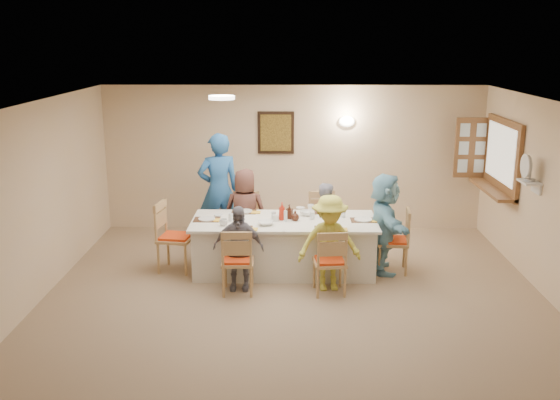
{
  "coord_description": "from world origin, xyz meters",
  "views": [
    {
      "loc": [
        -0.08,
        -7.08,
        3.25
      ],
      "look_at": [
        -0.2,
        1.4,
        1.05
      ],
      "focal_mm": 40.0,
      "sensor_mm": 36.0,
      "label": 1
    }
  ],
  "objects_px": {
    "chair_back_right": "(323,223)",
    "serving_hatch": "(502,156)",
    "diner_front_left": "(238,248)",
    "diner_front_right": "(329,243)",
    "chair_left_end": "(176,237)",
    "dining_table": "(284,246)",
    "diner_right_end": "(384,223)",
    "chair_front_right": "(330,261)",
    "condiment_ketchup": "(282,211)",
    "chair_back_left": "(246,223)",
    "chair_right_end": "(393,240)",
    "diner_back_right": "(324,220)",
    "caregiver": "(219,190)",
    "desk_fan": "(528,171)",
    "diner_back_left": "(245,212)",
    "chair_front_left": "(238,260)"
  },
  "relations": [
    {
      "from": "chair_back_left",
      "to": "chair_right_end",
      "type": "xyz_separation_m",
      "value": [
        2.15,
        -0.8,
        -0.0
      ]
    },
    {
      "from": "serving_hatch",
      "to": "diner_back_right",
      "type": "relative_size",
      "value": 1.31
    },
    {
      "from": "desk_fan",
      "to": "dining_table",
      "type": "height_order",
      "value": "desk_fan"
    },
    {
      "from": "chair_front_left",
      "to": "caregiver",
      "type": "height_order",
      "value": "caregiver"
    },
    {
      "from": "chair_front_right",
      "to": "chair_back_right",
      "type": "bearing_deg",
      "value": -95.27
    },
    {
      "from": "serving_hatch",
      "to": "diner_back_left",
      "type": "distance_m",
      "value": 4.05
    },
    {
      "from": "condiment_ketchup",
      "to": "diner_back_left",
      "type": "bearing_deg",
      "value": 130.18
    },
    {
      "from": "diner_front_right",
      "to": "caregiver",
      "type": "height_order",
      "value": "caregiver"
    },
    {
      "from": "diner_back_right",
      "to": "desk_fan",
      "type": "bearing_deg",
      "value": 157.97
    },
    {
      "from": "chair_back_right",
      "to": "diner_back_right",
      "type": "xyz_separation_m",
      "value": [
        0.0,
        -0.12,
        0.1
      ]
    },
    {
      "from": "diner_back_left",
      "to": "diner_front_left",
      "type": "height_order",
      "value": "diner_back_left"
    },
    {
      "from": "chair_back_right",
      "to": "serving_hatch",
      "type": "bearing_deg",
      "value": -0.93
    },
    {
      "from": "chair_back_left",
      "to": "diner_back_left",
      "type": "height_order",
      "value": "diner_back_left"
    },
    {
      "from": "diner_back_right",
      "to": "diner_back_left",
      "type": "bearing_deg",
      "value": -0.98
    },
    {
      "from": "serving_hatch",
      "to": "chair_front_right",
      "type": "bearing_deg",
      "value": -146.6
    },
    {
      "from": "chair_front_right",
      "to": "diner_right_end",
      "type": "height_order",
      "value": "diner_right_end"
    },
    {
      "from": "chair_right_end",
      "to": "diner_back_right",
      "type": "xyz_separation_m",
      "value": [
        -0.95,
        0.68,
        0.1
      ]
    },
    {
      "from": "dining_table",
      "to": "condiment_ketchup",
      "type": "distance_m",
      "value": 0.51
    },
    {
      "from": "chair_front_right",
      "to": "condiment_ketchup",
      "type": "relative_size",
      "value": 3.52
    },
    {
      "from": "dining_table",
      "to": "caregiver",
      "type": "xyz_separation_m",
      "value": [
        -1.05,
        1.15,
        0.54
      ]
    },
    {
      "from": "chair_front_right",
      "to": "serving_hatch",
      "type": "bearing_deg",
      "value": -151.87
    },
    {
      "from": "serving_hatch",
      "to": "chair_front_left",
      "type": "relative_size",
      "value": 1.66
    },
    {
      "from": "chair_right_end",
      "to": "diner_back_left",
      "type": "relative_size",
      "value": 0.69
    },
    {
      "from": "chair_back_left",
      "to": "diner_right_end",
      "type": "height_order",
      "value": "diner_right_end"
    },
    {
      "from": "chair_back_right",
      "to": "chair_right_end",
      "type": "distance_m",
      "value": 1.24
    },
    {
      "from": "serving_hatch",
      "to": "chair_front_left",
      "type": "height_order",
      "value": "serving_hatch"
    },
    {
      "from": "chair_left_end",
      "to": "dining_table",
      "type": "bearing_deg",
      "value": -80.84
    },
    {
      "from": "chair_right_end",
      "to": "caregiver",
      "type": "relative_size",
      "value": 0.51
    },
    {
      "from": "caregiver",
      "to": "diner_back_left",
      "type": "bearing_deg",
      "value": 116.73
    },
    {
      "from": "diner_back_left",
      "to": "chair_back_left",
      "type": "bearing_deg",
      "value": -84.99
    },
    {
      "from": "desk_fan",
      "to": "caregiver",
      "type": "relative_size",
      "value": 0.16
    },
    {
      "from": "chair_back_left",
      "to": "chair_front_right",
      "type": "xyz_separation_m",
      "value": [
        1.2,
        -1.6,
        -0.02
      ]
    },
    {
      "from": "diner_front_left",
      "to": "diner_right_end",
      "type": "height_order",
      "value": "diner_right_end"
    },
    {
      "from": "chair_back_right",
      "to": "diner_front_right",
      "type": "bearing_deg",
      "value": -95.38
    },
    {
      "from": "desk_fan",
      "to": "chair_front_right",
      "type": "height_order",
      "value": "desk_fan"
    },
    {
      "from": "chair_right_end",
      "to": "diner_right_end",
      "type": "relative_size",
      "value": 0.65
    },
    {
      "from": "chair_back_right",
      "to": "diner_back_left",
      "type": "xyz_separation_m",
      "value": [
        -1.2,
        -0.12,
        0.2
      ]
    },
    {
      "from": "desk_fan",
      "to": "diner_right_end",
      "type": "xyz_separation_m",
      "value": [
        -1.82,
        0.34,
        -0.83
      ]
    },
    {
      "from": "chair_left_end",
      "to": "diner_back_left",
      "type": "bearing_deg",
      "value": -45.24
    },
    {
      "from": "diner_front_right",
      "to": "caregiver",
      "type": "distance_m",
      "value": 2.48
    },
    {
      "from": "chair_left_end",
      "to": "diner_front_right",
      "type": "relative_size",
      "value": 0.79
    },
    {
      "from": "chair_left_end",
      "to": "condiment_ketchup",
      "type": "xyz_separation_m",
      "value": [
        1.52,
        0.01,
        0.38
      ]
    },
    {
      "from": "diner_right_end",
      "to": "serving_hatch",
      "type": "bearing_deg",
      "value": -65.83
    },
    {
      "from": "condiment_ketchup",
      "to": "serving_hatch",
      "type": "bearing_deg",
      "value": 16.6
    },
    {
      "from": "chair_right_end",
      "to": "diner_front_right",
      "type": "bearing_deg",
      "value": -48.7
    },
    {
      "from": "diner_front_left",
      "to": "diner_front_right",
      "type": "distance_m",
      "value": 1.2
    },
    {
      "from": "chair_front_left",
      "to": "desk_fan",
      "type": "bearing_deg",
      "value": -174.38
    },
    {
      "from": "diner_front_right",
      "to": "diner_right_end",
      "type": "xyz_separation_m",
      "value": [
        0.82,
        0.68,
        0.07
      ]
    },
    {
      "from": "diner_front_left",
      "to": "chair_back_left",
      "type": "bearing_deg",
      "value": 92.03
    },
    {
      "from": "serving_hatch",
      "to": "chair_back_left",
      "type": "relative_size",
      "value": 1.59
    }
  ]
}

